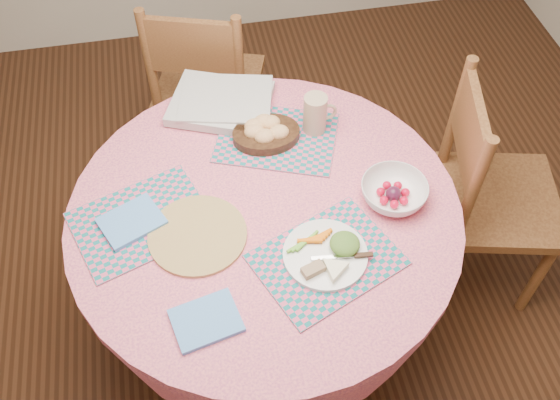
{
  "coord_description": "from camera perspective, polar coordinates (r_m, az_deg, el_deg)",
  "views": [
    {
      "loc": [
        -0.18,
        -1.18,
        2.29
      ],
      "look_at": [
        0.05,
        0.0,
        0.78
      ],
      "focal_mm": 40.0,
      "sensor_mm": 36.0,
      "label": 1
    }
  ],
  "objects": [
    {
      "name": "placemat_front",
      "position": [
        1.84,
        4.3,
        -5.46
      ],
      "size": [
        0.48,
        0.43,
        0.01
      ],
      "primitive_type": "cube",
      "rotation": [
        0.0,
        0.0,
        0.4
      ],
      "color": "#147075",
      "rests_on": "dining_table"
    },
    {
      "name": "wicker_trivet",
      "position": [
        1.9,
        -7.55,
        -3.19
      ],
      "size": [
        0.3,
        0.3,
        0.01
      ],
      "primitive_type": "cylinder",
      "color": "brown",
      "rests_on": "dining_table"
    },
    {
      "name": "bread_bowl",
      "position": [
        2.12,
        -1.34,
        6.32
      ],
      "size": [
        0.23,
        0.23,
        0.08
      ],
      "color": "black",
      "rests_on": "placemat_back"
    },
    {
      "name": "placemat_left",
      "position": [
        1.96,
        -12.53,
        -1.91
      ],
      "size": [
        0.48,
        0.42,
        0.01
      ],
      "primitive_type": "cube",
      "rotation": [
        0.0,
        0.0,
        0.34
      ],
      "color": "#147075",
      "rests_on": "dining_table"
    },
    {
      "name": "latte_mug",
      "position": [
        2.13,
        3.28,
        7.89
      ],
      "size": [
        0.12,
        0.08,
        0.14
      ],
      "color": "tan",
      "rests_on": "placemat_back"
    },
    {
      "name": "chair_right",
      "position": [
        2.43,
        18.48,
        0.66
      ],
      "size": [
        0.52,
        0.54,
        0.98
      ],
      "rotation": [
        0.0,
        0.0,
        1.34
      ],
      "color": "brown",
      "rests_on": "ground"
    },
    {
      "name": "fruit_bowl",
      "position": [
        1.98,
        10.35,
        0.68
      ],
      "size": [
        0.21,
        0.21,
        0.07
      ],
      "rotation": [
        0.0,
        0.0,
        -0.01
      ],
      "color": "white",
      "rests_on": "dining_table"
    },
    {
      "name": "napkin_far",
      "position": [
        1.96,
        -13.42,
        -1.93
      ],
      "size": [
        0.22,
        0.2,
        0.01
      ],
      "primitive_type": "cube",
      "rotation": [
        0.0,
        0.0,
        0.43
      ],
      "color": "#5590DC",
      "rests_on": "placemat_left"
    },
    {
      "name": "dinner_plate",
      "position": [
        1.83,
        4.46,
        -4.95
      ],
      "size": [
        0.25,
        0.25,
        0.05
      ],
      "rotation": [
        0.0,
        0.0,
        0.33
      ],
      "color": "white",
      "rests_on": "placemat_front"
    },
    {
      "name": "newspaper_stack",
      "position": [
        2.25,
        -5.37,
        8.87
      ],
      "size": [
        0.42,
        0.38,
        0.04
      ],
      "rotation": [
        0.0,
        0.0,
        -0.39
      ],
      "color": "silver",
      "rests_on": "dining_table"
    },
    {
      "name": "placemat_back",
      "position": [
        2.15,
        -0.31,
        5.72
      ],
      "size": [
        0.48,
        0.42,
        0.01
      ],
      "primitive_type": "cube",
      "rotation": [
        0.0,
        0.0,
        -0.36
      ],
      "color": "#147075",
      "rests_on": "dining_table"
    },
    {
      "name": "ground",
      "position": [
        2.58,
        -1.11,
        -11.02
      ],
      "size": [
        4.0,
        4.0,
        0.0
      ],
      "primitive_type": "plane",
      "color": "#331C0F",
      "rests_on": "ground"
    },
    {
      "name": "dining_table",
      "position": [
        2.11,
        -1.34,
        -4.01
      ],
      "size": [
        1.24,
        1.24,
        0.75
      ],
      "color": "#FF7781",
      "rests_on": "ground"
    },
    {
      "name": "chair_back",
      "position": [
        2.76,
        -6.79,
        10.41
      ],
      "size": [
        0.55,
        0.54,
        0.95
      ],
      "rotation": [
        0.0,
        0.0,
        2.82
      ],
      "color": "brown",
      "rests_on": "ground"
    },
    {
      "name": "napkin_near",
      "position": [
        1.74,
        -6.77,
        -10.89
      ],
      "size": [
        0.21,
        0.17,
        0.01
      ],
      "primitive_type": "cube",
      "rotation": [
        0.0,
        0.0,
        0.21
      ],
      "color": "#5590DC",
      "rests_on": "dining_table"
    }
  ]
}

